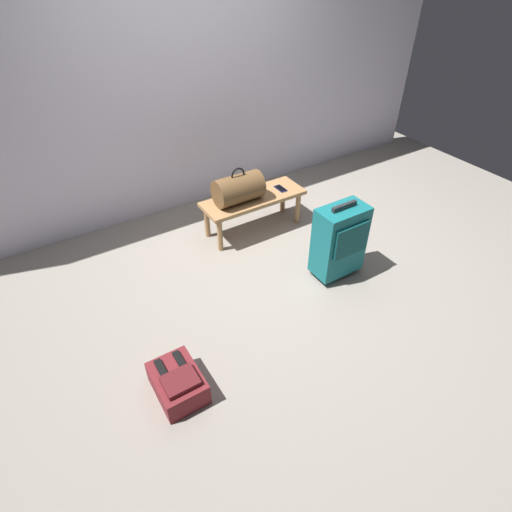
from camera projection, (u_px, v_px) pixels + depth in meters
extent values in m
plane|color=gray|center=(281.00, 277.00, 3.54)|extent=(6.60, 6.60, 0.00)
cube|color=silver|center=(187.00, 62.00, 3.73)|extent=(6.00, 0.10, 2.80)
cube|color=#A87A4C|center=(253.00, 198.00, 3.89)|extent=(1.00, 0.36, 0.04)
cylinder|color=#A87A4C|center=(220.00, 235.00, 3.73)|extent=(0.05, 0.05, 0.33)
cylinder|color=#A87A4C|center=(298.00, 208.00, 4.10)|extent=(0.05, 0.05, 0.33)
cylinder|color=#A87A4C|center=(207.00, 222.00, 3.91)|extent=(0.05, 0.05, 0.33)
cylinder|color=#A87A4C|center=(283.00, 197.00, 4.27)|extent=(0.05, 0.05, 0.33)
cylinder|color=brown|center=(238.00, 189.00, 3.73)|extent=(0.44, 0.26, 0.26)
torus|color=black|center=(238.00, 175.00, 3.64)|extent=(0.14, 0.02, 0.14)
cube|color=#191E4C|center=(281.00, 189.00, 3.99)|extent=(0.07, 0.14, 0.01)
cube|color=black|center=(281.00, 188.00, 3.99)|extent=(0.06, 0.13, 0.00)
cube|color=#14666B|center=(339.00, 240.00, 3.36)|extent=(0.41, 0.24, 0.60)
cube|color=#0E474A|center=(351.00, 241.00, 3.22)|extent=(0.33, 0.02, 0.27)
cube|color=#262628|center=(344.00, 206.00, 3.16)|extent=(0.23, 0.03, 0.04)
cylinder|color=black|center=(315.00, 271.00, 3.56)|extent=(0.02, 0.05, 0.05)
cylinder|color=black|center=(341.00, 260.00, 3.68)|extent=(0.02, 0.05, 0.05)
cube|color=maroon|center=(178.00, 383.00, 2.60)|extent=(0.28, 0.38, 0.17)
cube|color=#55181C|center=(180.00, 381.00, 2.50)|extent=(0.21, 0.17, 0.04)
cube|color=black|center=(162.00, 371.00, 2.56)|extent=(0.04, 0.19, 0.02)
cube|color=black|center=(181.00, 362.00, 2.62)|extent=(0.04, 0.19, 0.02)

